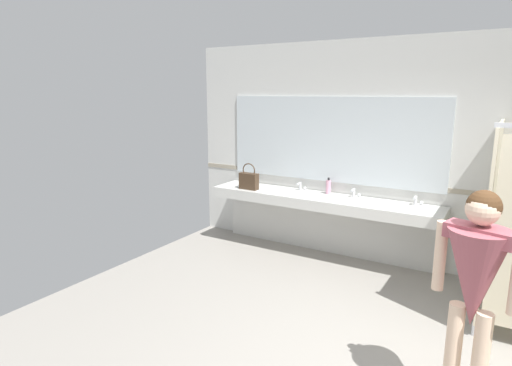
% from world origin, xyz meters
% --- Properties ---
extents(wall_back, '(7.54, 0.12, 2.88)m').
position_xyz_m(wall_back, '(0.00, 2.61, 1.44)').
color(wall_back, silver).
rests_on(wall_back, ground_plane).
extents(wall_back_tile_band, '(7.54, 0.01, 0.06)m').
position_xyz_m(wall_back_tile_band, '(0.00, 2.55, 1.05)').
color(wall_back_tile_band, '#9E937F').
rests_on(wall_back_tile_band, wall_back).
extents(vanity_counter, '(3.13, 0.57, 0.96)m').
position_xyz_m(vanity_counter, '(-1.67, 2.33, 0.63)').
color(vanity_counter, silver).
rests_on(vanity_counter, ground_plane).
extents(mirror_panel, '(3.03, 0.02, 1.15)m').
position_xyz_m(mirror_panel, '(-1.67, 2.54, 1.58)').
color(mirror_panel, silver).
rests_on(mirror_panel, wall_back).
extents(person_standing, '(0.55, 0.50, 1.60)m').
position_xyz_m(person_standing, '(0.34, 0.06, 1.01)').
color(person_standing, beige).
rests_on(person_standing, ground_plane).
extents(handbag, '(0.27, 0.11, 0.38)m').
position_xyz_m(handbag, '(-2.71, 2.11, 0.98)').
color(handbag, '#3F2D1E').
rests_on(handbag, vanity_counter).
extents(soap_dispenser, '(0.07, 0.07, 0.23)m').
position_xyz_m(soap_dispenser, '(-1.63, 2.42, 0.95)').
color(soap_dispenser, '#D899B2').
rests_on(soap_dispenser, vanity_counter).
extents(paper_cup, '(0.07, 0.07, 0.11)m').
position_xyz_m(paper_cup, '(-2.75, 2.13, 0.91)').
color(paper_cup, beige).
rests_on(paper_cup, vanity_counter).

